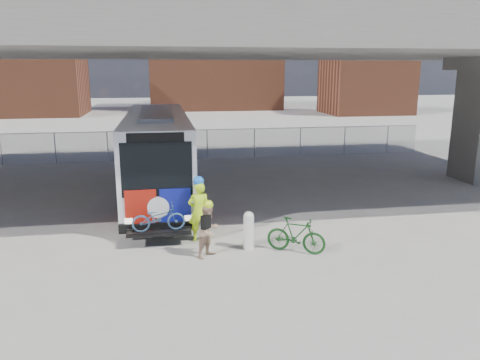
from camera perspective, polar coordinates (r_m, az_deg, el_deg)
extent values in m
plane|color=#9E9991|center=(17.65, -3.27, -4.59)|extent=(160.00, 160.00, 0.00)
cube|color=silver|center=(20.97, -10.03, 3.58)|extent=(2.55, 12.00, 3.20)
cube|color=black|center=(21.37, -10.10, 5.49)|extent=(2.61, 11.00, 1.28)
cube|color=black|center=(15.05, -10.12, 1.29)|extent=(2.24, 0.12, 1.76)
cube|color=black|center=(14.88, -10.28, 5.15)|extent=(1.78, 0.12, 0.30)
cube|color=black|center=(15.45, -9.84, -5.63)|extent=(2.55, 0.20, 0.30)
cube|color=#9B160B|center=(15.30, -11.99, -3.37)|extent=(1.00, 0.08, 1.20)
cube|color=navy|center=(15.29, -7.87, -3.21)|extent=(1.00, 0.08, 1.20)
cylinder|color=silver|center=(15.26, -9.93, -3.31)|extent=(0.70, 0.06, 0.70)
cube|color=gray|center=(20.76, -10.22, 8.13)|extent=(1.28, 7.20, 0.14)
cube|color=black|center=(14.98, -9.83, -6.25)|extent=(2.00, 0.70, 0.06)
cylinder|color=black|center=(17.06, -13.74, -3.83)|extent=(0.30, 1.00, 1.00)
cylinder|color=black|center=(17.04, -5.96, -3.54)|extent=(0.30, 1.00, 1.00)
cylinder|color=black|center=(25.40, -12.49, 1.81)|extent=(0.30, 1.00, 1.00)
cylinder|color=black|center=(25.38, -7.28, 2.01)|extent=(0.30, 1.00, 1.00)
cube|color=#9B160B|center=(17.44, -14.25, -0.76)|extent=(0.06, 2.60, 1.70)
cube|color=navy|center=(18.99, -13.90, 0.39)|extent=(0.06, 1.40, 1.70)
cube|color=#9B160B|center=(17.41, -5.67, -0.43)|extent=(0.06, 2.60, 1.70)
cube|color=navy|center=(18.97, -6.02, 0.70)|extent=(0.06, 1.40, 1.70)
imported|color=#3D6186|center=(14.83, -9.90, -4.56)|extent=(1.69, 0.69, 0.87)
cube|color=#605E59|center=(20.82, -4.83, 16.93)|extent=(40.00, 16.00, 1.50)
cube|color=#605E59|center=(20.89, -4.87, 19.11)|extent=(40.00, 0.60, 0.80)
cylinder|color=gray|center=(29.70, -21.60, 3.60)|extent=(0.06, 0.06, 1.80)
cylinder|color=gray|center=(29.13, -13.87, 3.98)|extent=(0.06, 0.06, 1.80)
cylinder|color=gray|center=(29.11, -5.98, 4.29)|extent=(0.06, 0.06, 1.80)
cylinder|color=gray|center=(29.63, 1.78, 4.51)|extent=(0.06, 0.06, 1.80)
cylinder|color=gray|center=(30.67, 9.15, 4.65)|extent=(0.06, 0.06, 1.80)
cylinder|color=gray|center=(32.18, 15.94, 4.70)|extent=(0.06, 0.06, 1.80)
plane|color=gray|center=(29.11, -5.98, 4.29)|extent=(30.00, 0.00, 30.00)
cube|color=gray|center=(28.98, -6.02, 6.08)|extent=(30.00, 0.05, 0.04)
cube|color=brown|center=(63.78, -24.93, 11.69)|extent=(14.00, 10.00, 10.00)
cube|color=brown|center=(69.15, -3.28, 13.73)|extent=(18.00, 12.00, 12.00)
cube|color=brown|center=(62.32, 15.11, 11.52)|extent=(10.00, 8.00, 8.00)
cylinder|color=brown|center=(73.77, 2.90, 18.76)|extent=(2.20, 2.20, 25.00)
cylinder|color=silver|center=(14.46, 1.06, -6.45)|extent=(0.31, 0.31, 1.05)
sphere|color=silver|center=(14.29, 1.07, -4.47)|extent=(0.31, 0.31, 0.31)
imported|color=#C8FF1A|center=(15.09, -5.00, -3.83)|extent=(0.75, 0.53, 1.96)
sphere|color=blue|center=(14.83, -5.08, -0.15)|extent=(0.34, 0.34, 0.34)
imported|color=tan|center=(13.85, -3.82, -6.23)|extent=(0.97, 0.95, 1.58)
sphere|color=#DBFF1A|center=(13.60, -3.87, -3.02)|extent=(0.27, 0.27, 0.27)
cube|color=black|center=(13.59, -4.19, -5.12)|extent=(0.32, 0.30, 0.40)
imported|color=#164518|center=(14.30, 6.84, -6.70)|extent=(1.82, 1.34, 1.09)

